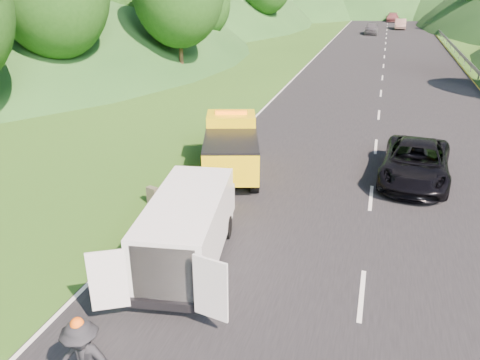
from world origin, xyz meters
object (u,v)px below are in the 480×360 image
(white_van, at_px, (189,225))
(child, at_px, (193,246))
(passing_suv, at_px, (413,180))
(suitcase, at_px, (153,196))
(tow_truck, at_px, (231,146))
(woman, at_px, (183,220))

(white_van, distance_m, child, 1.40)
(white_van, height_order, passing_suv, white_van)
(suitcase, distance_m, passing_suv, 10.23)
(tow_truck, relative_size, passing_suv, 1.07)
(passing_suv, bearing_deg, woman, -137.55)
(tow_truck, distance_m, woman, 4.59)
(white_van, bearing_deg, passing_suv, 42.53)
(white_van, bearing_deg, tow_truck, 88.55)
(woman, bearing_deg, tow_truck, -31.82)
(child, relative_size, passing_suv, 0.20)
(white_van, xyz_separation_m, suitcase, (-2.68, 3.07, -0.83))
(tow_truck, distance_m, child, 6.03)
(white_van, bearing_deg, child, 98.20)
(woman, relative_size, passing_suv, 0.31)
(white_van, relative_size, passing_suv, 1.11)
(tow_truck, relative_size, white_van, 0.97)
(woman, bearing_deg, suitcase, 32.51)
(white_van, bearing_deg, woman, 108.90)
(suitcase, relative_size, passing_suv, 0.12)
(tow_truck, bearing_deg, passing_suv, -7.12)
(suitcase, height_order, passing_suv, passing_suv)
(suitcase, bearing_deg, woman, -29.40)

